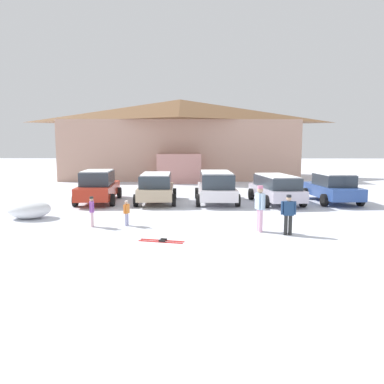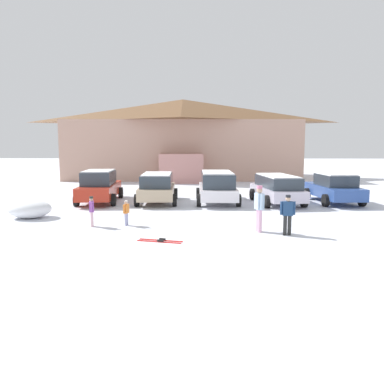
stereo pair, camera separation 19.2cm
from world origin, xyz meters
name	(u,v)px [view 1 (the left image)]	position (x,y,z in m)	size (l,w,h in m)	color
ground	(216,271)	(0.00, 0.00, 0.00)	(160.00, 160.00, 0.00)	silver
ski_lodge	(180,138)	(-2.09, 27.63, 3.78)	(21.73, 11.97, 7.47)	tan
parked_red_sedan	(98,186)	(-5.85, 11.25, 0.88)	(2.38, 4.87, 1.76)	#B12C1B
parked_beige_suv	(156,187)	(-2.67, 11.09, 0.87)	(2.29, 4.23, 1.60)	tan
parked_white_suv	(216,186)	(0.57, 11.29, 0.91)	(2.31, 4.74, 1.68)	white
parked_silver_wagon	(276,188)	(3.76, 11.01, 0.84)	(2.52, 4.81, 1.53)	silver
parked_blue_hatchback	(332,188)	(6.89, 11.34, 0.81)	(2.35, 4.45, 1.61)	#2E4D97
skier_child_in_purple_jacket	(92,210)	(-4.48, 5.05, 0.66)	(0.23, 0.42, 1.16)	beige
skier_teen_in_navy_coat	(288,212)	(2.70, 3.84, 0.79)	(0.52, 0.21, 1.41)	#272828
skier_adult_in_blue_parka	(260,206)	(1.79, 4.32, 0.94)	(0.32, 0.61, 1.67)	#E6ABC9
skier_child_in_orange_jacket	(127,211)	(-3.20, 5.26, 0.56)	(0.21, 0.35, 0.99)	#A7A8CF
pair_of_skis	(162,241)	(-1.61, 2.86, 0.02)	(1.51, 0.62, 0.08)	red
plowed_snow_pile	(29,209)	(-7.64, 6.66, 0.39)	(1.81, 1.45, 0.79)	white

